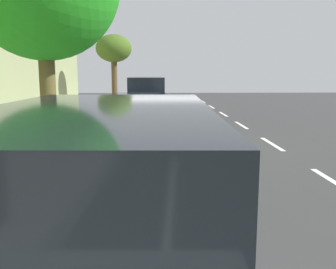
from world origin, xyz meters
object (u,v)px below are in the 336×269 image
Objects in this scene: cyclist_with_backpack at (90,134)px; fire_hydrant at (102,116)px; street_tree_near_cyclist at (114,50)px; bicycle_at_curb at (99,168)px; parked_suv_dark_blue_nearest at (146,97)px; parked_suv_silver_mid at (101,230)px; parked_sedan_green_second at (136,118)px.

fire_hydrant is at bearing -84.25° from cyclist_with_backpack.
street_tree_near_cyclist reaches higher than cyclist_with_backpack.
parked_suv_dark_blue_nearest is at bearing -93.59° from bicycle_at_curb.
street_tree_near_cyclist is (2.08, -21.20, 2.57)m from parked_suv_silver_mid.
parked_suv_dark_blue_nearest is at bearing -111.39° from fire_hydrant.
parked_suv_dark_blue_nearest is at bearing -94.94° from cyclist_with_backpack.
cyclist_with_backpack is at bearing 94.13° from street_tree_near_cyclist.
parked_suv_dark_blue_nearest is 15.55m from parked_suv_silver_mid.
bicycle_at_curb is at bearing 84.40° from parked_sedan_green_second.
fire_hydrant is (1.59, 4.07, -0.46)m from parked_suv_dark_blue_nearest.
parked_suv_dark_blue_nearest is 11.18m from bicycle_at_curb.
bicycle_at_curb is 0.78m from cyclist_with_backpack.
fire_hydrant is (0.67, -6.63, -0.41)m from cyclist_with_backpack.
parked_suv_silver_mid is 21.46m from street_tree_near_cyclist.
parked_sedan_green_second is 1.01× the size of street_tree_near_cyclist.
bicycle_at_curb is 0.39× the size of street_tree_near_cyclist.
parked_sedan_green_second is at bearing 99.30° from street_tree_near_cyclist.
bicycle_at_curb is (0.50, 5.13, -0.37)m from parked_sedan_green_second.
bicycle_at_curb is at bearing -81.31° from parked_suv_silver_mid.
parked_suv_dark_blue_nearest reaches higher than fire_hydrant.
parked_suv_silver_mid is at bearing 97.78° from fire_hydrant.
fire_hydrant is (1.57, -11.48, -0.46)m from parked_suv_silver_mid.
parked_sedan_green_second is 9.55m from parked_suv_silver_mid.
parked_sedan_green_second is 12.16m from street_tree_near_cyclist.
cyclist_with_backpack reaches higher than parked_sedan_green_second.
street_tree_near_cyclist is at bearing -69.58° from parked_suv_dark_blue_nearest.
cyclist_with_backpack reaches higher than bicycle_at_curb.
parked_suv_silver_mid is 2.75× the size of bicycle_at_curb.
parked_suv_dark_blue_nearest reaches higher than cyclist_with_backpack.
cyclist_with_backpack is 16.60m from street_tree_near_cyclist.
parked_suv_silver_mid is (-0.17, 9.54, 0.27)m from parked_sedan_green_second.
parked_sedan_green_second is at bearing -98.85° from cyclist_with_backpack.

